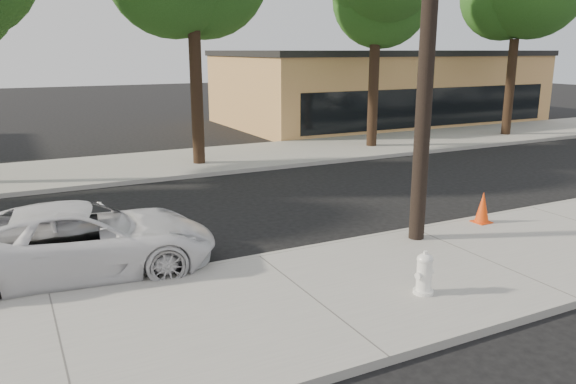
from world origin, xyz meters
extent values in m
plane|color=black|center=(0.00, 0.00, 0.00)|extent=(120.00, 120.00, 0.00)
cube|color=gray|center=(0.00, -4.30, 0.07)|extent=(90.00, 4.40, 0.15)
cube|color=gray|center=(0.00, 8.50, 0.07)|extent=(90.00, 5.00, 0.15)
cube|color=#9E9B93|center=(0.00, -2.10, 0.07)|extent=(90.00, 0.12, 0.16)
cube|color=tan|center=(16.00, 16.00, 2.00)|extent=(18.00, 10.00, 4.00)
cylinder|color=black|center=(3.60, -2.70, 4.65)|extent=(0.34, 0.34, 9.00)
cylinder|color=black|center=(2.00, 7.80, 2.53)|extent=(0.44, 0.44, 4.75)
cylinder|color=black|center=(10.00, 8.10, 2.35)|extent=(0.44, 0.44, 4.40)
sphere|color=#1D4915|center=(10.00, 8.10, 6.00)|extent=(4.35, 4.35, 4.35)
cylinder|color=black|center=(18.00, 7.90, 2.45)|extent=(0.44, 0.44, 4.60)
sphere|color=#1D4915|center=(18.00, 7.90, 6.30)|extent=(4.65, 4.65, 4.65)
imported|color=white|center=(-3.28, -1.16, 0.70)|extent=(5.32, 2.94, 1.41)
cylinder|color=white|center=(1.79, -5.09, 0.18)|extent=(0.35, 0.35, 0.07)
cylinder|color=white|center=(1.79, -5.09, 0.45)|extent=(0.26, 0.26, 0.60)
ellipsoid|color=white|center=(1.79, -5.09, 0.78)|extent=(0.29, 0.29, 0.20)
cylinder|color=white|center=(1.79, -5.09, 0.51)|extent=(0.39, 0.20, 0.12)
cylinder|color=white|center=(1.79, -5.09, 0.51)|extent=(0.19, 0.23, 0.15)
cube|color=#EA410C|center=(5.79, -2.50, 0.16)|extent=(0.41, 0.41, 0.02)
cone|color=#EA410C|center=(5.79, -2.50, 0.53)|extent=(0.36, 0.36, 0.77)
camera|label=1|loc=(-4.38, -12.04, 4.25)|focal=35.00mm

